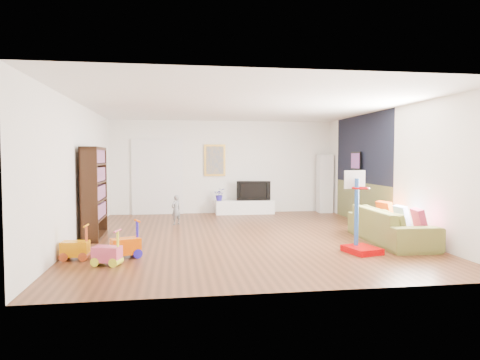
{
  "coord_description": "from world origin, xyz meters",
  "views": [
    {
      "loc": [
        -1.36,
        -8.73,
        1.66
      ],
      "look_at": [
        0.0,
        0.4,
        1.15
      ],
      "focal_mm": 32.0,
      "sensor_mm": 36.0,
      "label": 1
    }
  ],
  "objects": [
    {
      "name": "child",
      "position": [
        -1.38,
        1.72,
        0.36
      ],
      "size": [
        0.32,
        0.3,
        0.73
      ],
      "primitive_type": "imported",
      "rotation": [
        0.0,
        0.0,
        3.83
      ],
      "color": "slate",
      "rests_on": "ground"
    },
    {
      "name": "pillow_right",
      "position": [
        2.94,
        -0.43,
        0.52
      ],
      "size": [
        0.18,
        0.43,
        0.42
      ],
      "primitive_type": "cube",
      "rotation": [
        0.0,
        0.0,
        0.17
      ],
      "color": "#CE3C08",
      "rests_on": "sofa"
    },
    {
      "name": "painting_back",
      "position": [
        -0.25,
        3.71,
        1.55
      ],
      "size": [
        0.62,
        0.06,
        0.92
      ],
      "primitive_type": "cube",
      "color": "gold",
      "rests_on": "wall_back"
    },
    {
      "name": "wall_back",
      "position": [
        0.0,
        3.75,
        1.35
      ],
      "size": [
        6.5,
        0.0,
        2.7
      ],
      "primitive_type": "cube",
      "color": "white",
      "rests_on": "ground"
    },
    {
      "name": "wall_right",
      "position": [
        3.25,
        0.0,
        1.35
      ],
      "size": [
        0.0,
        7.5,
        2.7
      ],
      "primitive_type": "cube",
      "color": "silver",
      "rests_on": "ground"
    },
    {
      "name": "media_console",
      "position": [
        0.59,
        3.4,
        0.2
      ],
      "size": [
        1.69,
        0.42,
        0.39
      ],
      "primitive_type": "cube",
      "rotation": [
        0.0,
        0.0,
        -0.0
      ],
      "color": "white",
      "rests_on": "ground"
    },
    {
      "name": "doorway",
      "position": [
        -1.9,
        3.71,
        1.05
      ],
      "size": [
        1.45,
        0.06,
        2.1
      ],
      "primitive_type": "cube",
      "color": "white",
      "rests_on": "ground"
    },
    {
      "name": "artwork_right",
      "position": [
        3.17,
        1.6,
        1.55
      ],
      "size": [
        0.04,
        0.56,
        0.46
      ],
      "primitive_type": "cube",
      "color": "#7F3F8C",
      "rests_on": "wall_right"
    },
    {
      "name": "wall_left",
      "position": [
        -3.25,
        0.0,
        1.35
      ],
      "size": [
        0.0,
        7.5,
        2.7
      ],
      "primitive_type": "cube",
      "color": "silver",
      "rests_on": "ground"
    },
    {
      "name": "floor",
      "position": [
        0.0,
        0.0,
        0.0
      ],
      "size": [
        6.5,
        7.5,
        0.0
      ],
      "primitive_type": "cube",
      "color": "brown",
      "rests_on": "ground"
    },
    {
      "name": "pillow_center",
      "position": [
        2.94,
        -1.08,
        0.52
      ],
      "size": [
        0.12,
        0.39,
        0.38
      ],
      "primitive_type": "cube",
      "rotation": [
        0.0,
        0.0,
        0.04
      ],
      "color": "white",
      "rests_on": "sofa"
    },
    {
      "name": "ceiling",
      "position": [
        0.0,
        0.0,
        2.7
      ],
      "size": [
        6.5,
        7.5,
        0.0
      ],
      "primitive_type": "cube",
      "color": "white",
      "rests_on": "ground"
    },
    {
      "name": "ride_on_yellow",
      "position": [
        -2.98,
        -1.64,
        0.28
      ],
      "size": [
        0.44,
        0.29,
        0.56
      ],
      "primitive_type": "cube",
      "rotation": [
        0.0,
        0.0,
        -0.08
      ],
      "color": "orange",
      "rests_on": "ground"
    },
    {
      "name": "olive_wainscot",
      "position": [
        3.23,
        1.4,
        0.5
      ],
      "size": [
        0.01,
        3.2,
        1.0
      ],
      "primitive_type": "cube",
      "color": "brown",
      "rests_on": "wall_right"
    },
    {
      "name": "sofa",
      "position": [
        2.72,
        -1.07,
        0.33
      ],
      "size": [
        0.95,
        2.27,
        0.65
      ],
      "primitive_type": "imported",
      "rotation": [
        0.0,
        0.0,
        1.54
      ],
      "color": "olive",
      "rests_on": "ground"
    },
    {
      "name": "ride_on_pink",
      "position": [
        -2.42,
        -2.08,
        0.27
      ],
      "size": [
        0.46,
        0.36,
        0.54
      ],
      "primitive_type": "cube",
      "rotation": [
        0.0,
        0.0,
        -0.3
      ],
      "color": "#CE4461",
      "rests_on": "ground"
    },
    {
      "name": "tv",
      "position": [
        0.84,
        3.42,
        0.67
      ],
      "size": [
        0.98,
        0.25,
        0.56
      ],
      "primitive_type": "imported",
      "rotation": [
        0.0,
        0.0,
        -0.12
      ],
      "color": "black",
      "rests_on": "media_console"
    },
    {
      "name": "vase_plant",
      "position": [
        -0.14,
        3.43,
        0.57
      ],
      "size": [
        0.35,
        0.31,
        0.36
      ],
      "primitive_type": "imported",
      "rotation": [
        0.0,
        0.0,
        -0.11
      ],
      "color": "#271B92",
      "rests_on": "media_console"
    },
    {
      "name": "basketball_hoop",
      "position": [
        1.78,
        -1.85,
        0.71
      ],
      "size": [
        0.61,
        0.69,
        1.43
      ],
      "primitive_type": "cube",
      "rotation": [
        0.0,
        0.0,
        0.24
      ],
      "color": "#B10002",
      "rests_on": "ground"
    },
    {
      "name": "pillow_left",
      "position": [
        2.93,
        -1.7,
        0.52
      ],
      "size": [
        0.18,
        0.43,
        0.42
      ],
      "primitive_type": "cube",
      "rotation": [
        0.0,
        0.0,
        -0.18
      ],
      "color": "#AA284B",
      "rests_on": "sofa"
    },
    {
      "name": "tall_cabinet",
      "position": [
        2.99,
        3.41,
        0.86
      ],
      "size": [
        0.41,
        0.41,
        1.71
      ],
      "primitive_type": "cube",
      "rotation": [
        0.0,
        0.0,
        -0.03
      ],
      "color": "silver",
      "rests_on": "ground"
    },
    {
      "name": "wall_front",
      "position": [
        0.0,
        -3.75,
        1.35
      ],
      "size": [
        6.5,
        0.0,
        2.7
      ],
      "primitive_type": "cube",
      "color": "silver",
      "rests_on": "ground"
    },
    {
      "name": "navy_accent",
      "position": [
        3.23,
        1.4,
        1.85
      ],
      "size": [
        0.01,
        3.2,
        1.7
      ],
      "primitive_type": "cube",
      "color": "black",
      "rests_on": "wall_right"
    },
    {
      "name": "bookshelf",
      "position": [
        -3.03,
        0.28,
        0.93
      ],
      "size": [
        0.35,
        1.27,
        1.85
      ],
      "primitive_type": "cube",
      "rotation": [
        0.0,
        0.0,
        0.01
      ],
      "color": "black",
      "rests_on": "ground"
    },
    {
      "name": "ride_on_orange",
      "position": [
        -2.19,
        -1.63,
        0.3
      ],
      "size": [
        0.53,
        0.43,
        0.61
      ],
      "primitive_type": "cube",
      "rotation": [
        0.0,
        0.0,
        0.38
      ],
      "color": "#DC5200",
      "rests_on": "ground"
    }
  ]
}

